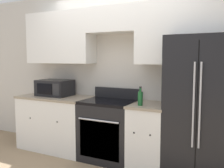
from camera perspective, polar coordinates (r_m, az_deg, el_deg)
ground_plane at (r=3.67m, az=-2.28°, el=-18.45°), size 12.00×12.00×0.00m
wall_back at (r=3.87m, az=1.87°, el=6.06°), size 8.00×0.39×2.60m
lower_cabinets_left at (r=4.33m, az=-12.63°, el=-8.54°), size 1.23×0.64×0.89m
lower_cabinets_right at (r=3.56m, az=8.55°, el=-11.60°), size 0.50×0.64×0.89m
oven_range at (r=3.80m, az=-0.70°, el=-10.38°), size 0.78×0.65×1.05m
refrigerator at (r=3.38m, az=19.67°, el=-5.01°), size 0.83×0.78×1.79m
microwave at (r=4.30m, az=-12.93°, el=-0.83°), size 0.55×0.41×0.26m
bottle at (r=3.33m, az=6.50°, el=-3.20°), size 0.07×0.07×0.25m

